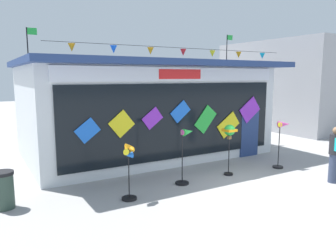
% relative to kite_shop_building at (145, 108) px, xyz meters
% --- Properties ---
extents(ground_plane, '(80.00, 80.00, 0.00)m').
position_rel_kite_shop_building_xyz_m(ground_plane, '(0.73, -5.71, -1.86)').
color(ground_plane, '#9E9B99').
extents(kite_shop_building, '(9.52, 6.14, 5.05)m').
position_rel_kite_shop_building_xyz_m(kite_shop_building, '(0.00, 0.00, 0.00)').
color(kite_shop_building, silver).
rests_on(kite_shop_building, ground_plane).
extents(wind_spinner_far_left, '(0.39, 0.39, 1.49)m').
position_rel_kite_shop_building_xyz_m(wind_spinner_far_left, '(-2.72, -4.54, -0.99)').
color(wind_spinner_far_left, black).
rests_on(wind_spinner_far_left, ground_plane).
extents(wind_spinner_left, '(0.62, 0.40, 1.65)m').
position_rel_kite_shop_building_xyz_m(wind_spinner_left, '(-0.76, -4.18, -0.85)').
color(wind_spinner_left, black).
rests_on(wind_spinner_left, ground_plane).
extents(wind_spinner_center_left, '(0.36, 0.36, 1.64)m').
position_rel_kite_shop_building_xyz_m(wind_spinner_center_left, '(0.89, -4.18, -0.54)').
color(wind_spinner_center_left, black).
rests_on(wind_spinner_center_left, ground_plane).
extents(wind_spinner_center_right, '(0.62, 0.36, 1.63)m').
position_rel_kite_shop_building_xyz_m(wind_spinner_center_right, '(3.06, -4.42, -0.73)').
color(wind_spinner_center_right, black).
rests_on(wind_spinner_center_right, ground_plane).
extents(person_near_camera, '(0.39, 0.48, 1.68)m').
position_rel_kite_shop_building_xyz_m(person_near_camera, '(3.08, -6.36, -0.98)').
color(person_near_camera, '#333D56').
rests_on(person_near_camera, ground_plane).
extents(trash_bin, '(0.52, 0.52, 0.91)m').
position_rel_kite_shop_building_xyz_m(trash_bin, '(-5.54, -3.52, -1.40)').
color(trash_bin, '#2D4238').
rests_on(trash_bin, ground_plane).
extents(neighbour_building, '(5.04, 7.69, 5.19)m').
position_rel_kite_shop_building_xyz_m(neighbour_building, '(11.02, 1.84, 0.73)').
color(neighbour_building, '#99999E').
rests_on(neighbour_building, ground_plane).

